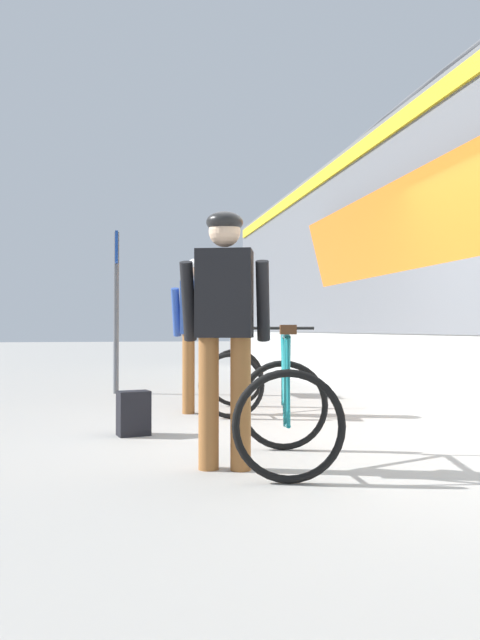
# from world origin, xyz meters

# --- Properties ---
(ground_plane) EXTENTS (80.00, 80.00, 0.00)m
(ground_plane) POSITION_xyz_m (0.00, 0.00, 0.00)
(ground_plane) COLOR #A09E99
(cyclist_near_in_blue) EXTENTS (0.66, 0.42, 1.76)m
(cyclist_near_in_blue) POSITION_xyz_m (-0.84, 1.98, 1.05)
(cyclist_near_in_blue) COLOR #935B2D
(cyclist_near_in_blue) RESTS_ON ground
(cyclist_far_in_dark) EXTENTS (0.66, 0.43, 1.76)m
(cyclist_far_in_dark) POSITION_xyz_m (-1.03, -0.71, 1.05)
(cyclist_far_in_dark) COLOR #935B2D
(cyclist_far_in_dark) RESTS_ON ground
(bicycle_near_white) EXTENTS (0.94, 1.21, 0.99)m
(bicycle_near_white) POSITION_xyz_m (-0.43, 2.00, 0.40)
(bicycle_near_white) COLOR black
(bicycle_near_white) RESTS_ON ground
(bicycle_far_teal) EXTENTS (0.95, 1.21, 0.99)m
(bicycle_far_teal) POSITION_xyz_m (-0.59, -0.67, 0.40)
(bicycle_far_teal) COLOR black
(bicycle_far_teal) RESTS_ON ground
(backpack_on_platform) EXTENTS (0.31, 0.24, 0.40)m
(backpack_on_platform) POSITION_xyz_m (-1.60, 0.73, 0.20)
(backpack_on_platform) COLOR black
(backpack_on_platform) RESTS_ON ground
(platform_sign_post) EXTENTS (0.08, 0.70, 2.40)m
(platform_sign_post) POSITION_xyz_m (-1.74, 4.30, 1.62)
(platform_sign_post) COLOR #595B60
(platform_sign_post) RESTS_ON ground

